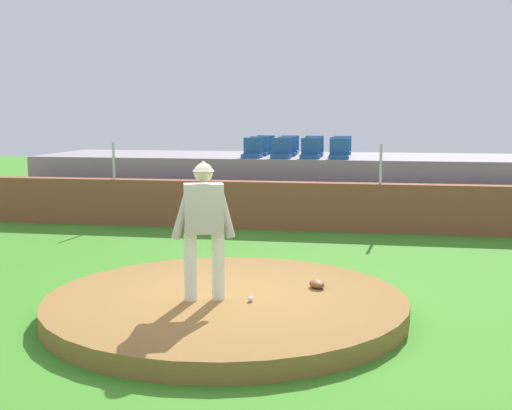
# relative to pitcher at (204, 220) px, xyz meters

# --- Properties ---
(ground_plane) EXTENTS (60.00, 60.00, 0.00)m
(ground_plane) POSITION_rel_pitcher_xyz_m (0.23, 0.23, -1.29)
(ground_plane) COLOR #3C8522
(pitchers_mound) EXTENTS (4.78, 4.78, 0.24)m
(pitchers_mound) POSITION_rel_pitcher_xyz_m (0.23, 0.23, -1.17)
(pitchers_mound) COLOR olive
(pitchers_mound) RESTS_ON ground_plane
(pitcher) EXTENTS (0.81, 0.40, 1.80)m
(pitcher) POSITION_rel_pitcher_xyz_m (0.00, 0.00, 0.00)
(pitcher) COLOR white
(pitcher) RESTS_ON pitchers_mound
(baseball) EXTENTS (0.07, 0.07, 0.07)m
(baseball) POSITION_rel_pitcher_xyz_m (0.60, 0.01, -1.01)
(baseball) COLOR white
(baseball) RESTS_ON pitchers_mound
(fielding_glove) EXTENTS (0.29, 0.35, 0.11)m
(fielding_glove) POSITION_rel_pitcher_xyz_m (1.39, 0.84, -0.99)
(fielding_glove) COLOR brown
(fielding_glove) RESTS_ON pitchers_mound
(brick_barrier) EXTENTS (15.94, 0.40, 1.09)m
(brick_barrier) POSITION_rel_pitcher_xyz_m (0.23, 6.84, -0.74)
(brick_barrier) COLOR brown
(brick_barrier) RESTS_ON ground_plane
(fence_post_left) EXTENTS (0.06, 0.06, 0.88)m
(fence_post_left) POSITION_rel_pitcher_xyz_m (-3.96, 6.84, 0.24)
(fence_post_left) COLOR silver
(fence_post_left) RESTS_ON brick_barrier
(fence_post_right) EXTENTS (0.06, 0.06, 0.88)m
(fence_post_right) POSITION_rel_pitcher_xyz_m (2.29, 6.84, 0.24)
(fence_post_right) COLOR silver
(fence_post_right) RESTS_ON brick_barrier
(bleacher_platform) EXTENTS (13.70, 3.45, 1.54)m
(bleacher_platform) POSITION_rel_pitcher_xyz_m (0.23, 9.37, -0.52)
(bleacher_platform) COLOR gray
(bleacher_platform) RESTS_ON ground_plane
(stadium_chair_0) EXTENTS (0.48, 0.44, 0.50)m
(stadium_chair_0) POSITION_rel_pitcher_xyz_m (-0.85, 8.20, 0.41)
(stadium_chair_0) COLOR #225491
(stadium_chair_0) RESTS_ON bleacher_platform
(stadium_chair_1) EXTENTS (0.48, 0.44, 0.50)m
(stadium_chair_1) POSITION_rel_pitcher_xyz_m (-0.11, 8.14, 0.41)
(stadium_chair_1) COLOR #225491
(stadium_chair_1) RESTS_ON bleacher_platform
(stadium_chair_2) EXTENTS (0.48, 0.44, 0.50)m
(stadium_chair_2) POSITION_rel_pitcher_xyz_m (0.60, 8.18, 0.41)
(stadium_chair_2) COLOR #225491
(stadium_chair_2) RESTS_ON bleacher_platform
(stadium_chair_3) EXTENTS (0.48, 0.44, 0.50)m
(stadium_chair_3) POSITION_rel_pitcher_xyz_m (1.31, 8.15, 0.41)
(stadium_chair_3) COLOR #225491
(stadium_chair_3) RESTS_ON bleacher_platform
(stadium_chair_4) EXTENTS (0.48, 0.44, 0.50)m
(stadium_chair_4) POSITION_rel_pitcher_xyz_m (-0.83, 9.05, 0.41)
(stadium_chair_4) COLOR #225491
(stadium_chair_4) RESTS_ON bleacher_platform
(stadium_chair_5) EXTENTS (0.48, 0.44, 0.50)m
(stadium_chair_5) POSITION_rel_pitcher_xyz_m (-0.09, 9.09, 0.41)
(stadium_chair_5) COLOR #225491
(stadium_chair_5) RESTS_ON bleacher_platform
(stadium_chair_6) EXTENTS (0.48, 0.44, 0.50)m
(stadium_chair_6) POSITION_rel_pitcher_xyz_m (0.61, 9.07, 0.41)
(stadium_chair_6) COLOR #225491
(stadium_chair_6) RESTS_ON bleacher_platform
(stadium_chair_7) EXTENTS (0.48, 0.44, 0.50)m
(stadium_chair_7) POSITION_rel_pitcher_xyz_m (1.27, 9.05, 0.41)
(stadium_chair_7) COLOR #225491
(stadium_chair_7) RESTS_ON bleacher_platform
(stadium_chair_8) EXTENTS (0.48, 0.44, 0.50)m
(stadium_chair_8) POSITION_rel_pitcher_xyz_m (-0.80, 9.95, 0.41)
(stadium_chair_8) COLOR #225491
(stadium_chair_8) RESTS_ON bleacher_platform
(stadium_chair_9) EXTENTS (0.48, 0.44, 0.50)m
(stadium_chair_9) POSITION_rel_pitcher_xyz_m (-0.13, 9.99, 0.41)
(stadium_chair_9) COLOR #225491
(stadium_chair_9) RESTS_ON bleacher_platform
(stadium_chair_10) EXTENTS (0.48, 0.44, 0.50)m
(stadium_chair_10) POSITION_rel_pitcher_xyz_m (0.55, 9.94, 0.41)
(stadium_chair_10) COLOR #225491
(stadium_chair_10) RESTS_ON bleacher_platform
(stadium_chair_11) EXTENTS (0.48, 0.44, 0.50)m
(stadium_chair_11) POSITION_rel_pitcher_xyz_m (1.30, 9.94, 0.41)
(stadium_chair_11) COLOR #225491
(stadium_chair_11) RESTS_ON bleacher_platform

